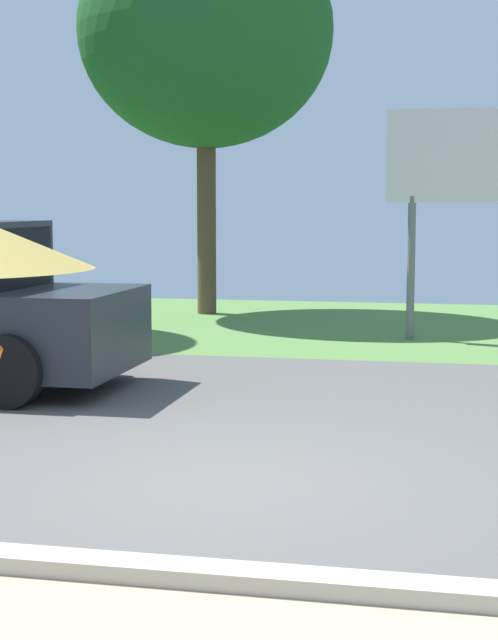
{
  "coord_description": "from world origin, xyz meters",
  "views": [
    {
      "loc": [
        1.55,
        -7.02,
        2.05
      ],
      "look_at": [
        -0.12,
        1.0,
        1.1
      ],
      "focal_mm": 55.35,
      "sensor_mm": 36.0,
      "label": 1
    }
  ],
  "objects": [
    {
      "name": "ground_plane",
      "position": [
        0.0,
        2.95,
        -0.05
      ],
      "size": [
        40.0,
        22.0,
        0.2
      ],
      "color": "#565451"
    },
    {
      "name": "tree_right_mid",
      "position": [
        -3.07,
        11.22,
        5.27
      ],
      "size": [
        4.75,
        4.75,
        7.45
      ],
      "color": "brown",
      "rests_on": "ground_plane"
    },
    {
      "name": "roadside_billboard",
      "position": [
        1.8,
        8.27,
        2.55
      ],
      "size": [
        2.6,
        0.12,
        3.5
      ],
      "color": "slate",
      "rests_on": "ground_plane"
    }
  ]
}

